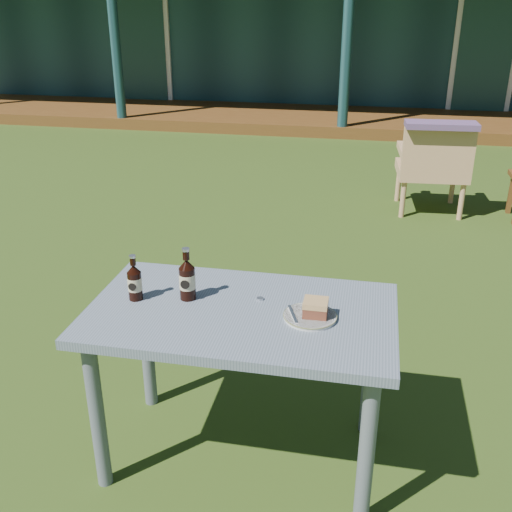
% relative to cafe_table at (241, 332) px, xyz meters
% --- Properties ---
extents(ground, '(80.00, 80.00, 0.00)m').
position_rel_cafe_table_xyz_m(ground, '(0.00, 1.60, -0.62)').
color(ground, '#334916').
extents(pavilion, '(15.80, 8.30, 3.45)m').
position_rel_cafe_table_xyz_m(pavilion, '(-0.00, 10.99, 0.99)').
color(pavilion, '#17393C').
rests_on(pavilion, ground).
extents(cafe_table, '(1.20, 0.70, 0.72)m').
position_rel_cafe_table_xyz_m(cafe_table, '(0.00, 0.00, 0.00)').
color(cafe_table, slate).
rests_on(cafe_table, ground).
extents(plate, '(0.20, 0.20, 0.01)m').
position_rel_cafe_table_xyz_m(plate, '(0.27, -0.01, 0.11)').
color(plate, silver).
rests_on(plate, cafe_table).
extents(cake_slice, '(0.09, 0.09, 0.06)m').
position_rel_cafe_table_xyz_m(cake_slice, '(0.29, -0.01, 0.15)').
color(cake_slice, brown).
rests_on(cake_slice, plate).
extents(fork, '(0.06, 0.14, 0.00)m').
position_rel_cafe_table_xyz_m(fork, '(0.21, -0.02, 0.12)').
color(fork, silver).
rests_on(fork, plate).
extents(cola_bottle_near, '(0.07, 0.07, 0.22)m').
position_rel_cafe_table_xyz_m(cola_bottle_near, '(-0.23, 0.05, 0.19)').
color(cola_bottle_near, black).
rests_on(cola_bottle_near, cafe_table).
extents(cola_bottle_far, '(0.06, 0.06, 0.19)m').
position_rel_cafe_table_xyz_m(cola_bottle_far, '(-0.44, 0.01, 0.18)').
color(cola_bottle_far, black).
rests_on(cola_bottle_far, cafe_table).
extents(bottle_cap, '(0.03, 0.03, 0.01)m').
position_rel_cafe_table_xyz_m(bottle_cap, '(0.06, 0.10, 0.11)').
color(bottle_cap, silver).
rests_on(bottle_cap, cafe_table).
extents(armchair_left, '(0.64, 0.60, 0.81)m').
position_rel_cafe_table_xyz_m(armchair_left, '(0.99, 3.42, -0.16)').
color(armchair_left, tan).
rests_on(armchair_left, ground).
extents(floral_throw, '(0.61, 0.27, 0.05)m').
position_rel_cafe_table_xyz_m(floral_throw, '(1.00, 3.26, 0.22)').
color(floral_throw, '#61446C').
rests_on(floral_throw, armchair_left).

